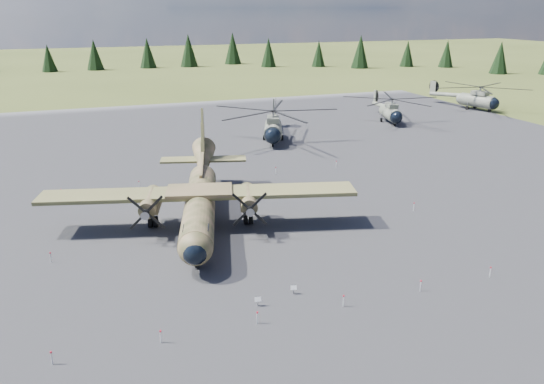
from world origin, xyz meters
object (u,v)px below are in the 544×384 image
object	(u,v)px
transport_plane	(200,196)
helicopter_far	(478,93)
helicopter_mid	(391,105)
helicopter_near	(273,119)

from	to	relation	value
transport_plane	helicopter_far	bearing A→B (deg)	46.01
helicopter_mid	helicopter_far	distance (m)	22.93
helicopter_far	helicopter_mid	bearing A→B (deg)	176.99
helicopter_near	transport_plane	bearing A→B (deg)	-101.33
helicopter_far	transport_plane	bearing A→B (deg)	-164.21
helicopter_mid	helicopter_far	xyz separation A→B (m)	(22.36, 5.06, 0.23)
helicopter_near	helicopter_far	distance (m)	47.40
helicopter_near	helicopter_far	xyz separation A→B (m)	(46.02, 11.34, -0.18)
transport_plane	helicopter_near	xyz separation A→B (m)	(16.81, 27.26, 0.81)
helicopter_mid	helicopter_near	bearing A→B (deg)	-150.75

